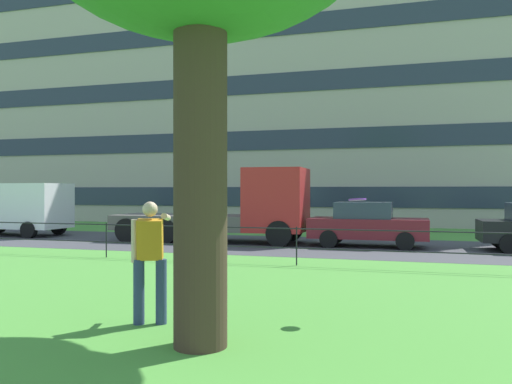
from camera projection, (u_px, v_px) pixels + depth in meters
name	position (u px, v px, depth m)	size (l,w,h in m)	color
street_strip	(249.00, 244.00, 18.90)	(80.00, 6.63, 0.01)	#424247
park_fence	(196.00, 236.00, 14.26)	(39.45, 0.04, 1.00)	black
person_thrower	(150.00, 258.00, 7.55)	(0.49, 0.87, 1.78)	navy
frisbee	(357.00, 200.00, 8.00)	(0.38, 0.38, 0.05)	purple
panel_van_left	(12.00, 206.00, 22.48)	(5.01, 2.12, 2.24)	white
flatbed_truck_far_right	(238.00, 210.00, 19.38)	(7.37, 2.63, 2.75)	#B22323
car_maroon_center	(367.00, 224.00, 17.96)	(4.01, 1.84, 1.54)	maroon
apartment_building_background	(256.00, 77.00, 35.61)	(39.73, 12.18, 19.47)	#ADA393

